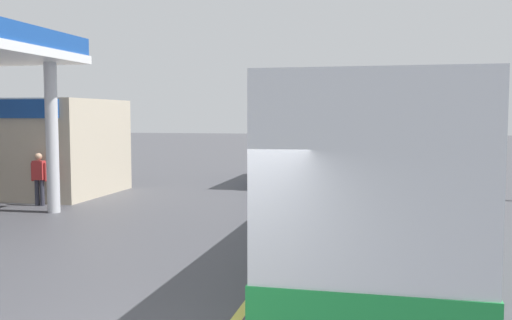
% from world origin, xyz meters
% --- Properties ---
extents(ground, '(120.00, 120.00, 0.00)m').
position_xyz_m(ground, '(0.00, 20.00, 0.00)').
color(ground, '#424247').
extents(lane_divider_stripe, '(0.16, 50.00, 0.01)m').
position_xyz_m(lane_divider_stripe, '(0.00, 15.00, 0.00)').
color(lane_divider_stripe, '#D8CC4C').
rests_on(lane_divider_stripe, ground).
extents(coach_bus_main, '(2.60, 11.04, 3.69)m').
position_xyz_m(coach_bus_main, '(1.84, 5.79, 1.72)').
color(coach_bus_main, silver).
rests_on(coach_bus_main, ground).
extents(minibus_opposing_lane, '(2.04, 6.13, 2.44)m').
position_xyz_m(minibus_opposing_lane, '(-2.03, 18.41, 1.47)').
color(minibus_opposing_lane, '#264C9E').
rests_on(minibus_opposing_lane, ground).
extents(pedestrian_near_pump, '(0.55, 0.22, 1.66)m').
position_xyz_m(pedestrian_near_pump, '(-8.58, 10.44, 0.93)').
color(pedestrian_near_pump, '#33333F').
rests_on(pedestrian_near_pump, ground).
extents(car_trailing_behind_bus, '(1.70, 4.20, 1.82)m').
position_xyz_m(car_trailing_behind_bus, '(1.64, 23.51, 1.01)').
color(car_trailing_behind_bus, black).
rests_on(car_trailing_behind_bus, ground).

